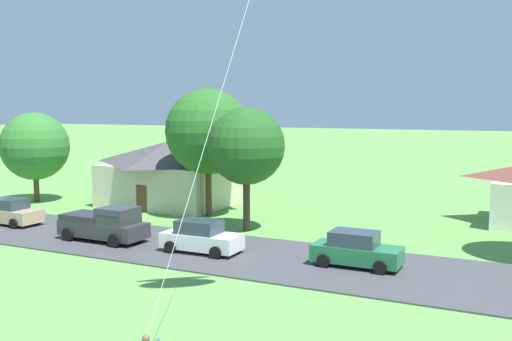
% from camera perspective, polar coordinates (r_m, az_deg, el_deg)
% --- Properties ---
extents(road_strip, '(160.00, 7.84, 0.08)m').
position_cam_1_polar(road_strip, '(28.92, 6.17, -9.07)').
color(road_strip, '#424247').
rests_on(road_strip, ground).
extents(house_left_center, '(10.04, 7.67, 5.02)m').
position_cam_1_polar(house_left_center, '(45.95, -8.50, -0.15)').
color(house_left_center, beige).
rests_on(house_left_center, ground).
extents(tree_near_left, '(5.99, 5.99, 8.96)m').
position_cam_1_polar(tree_near_left, '(40.72, -4.71, 3.81)').
color(tree_near_left, brown).
rests_on(tree_near_left, ground).
extents(tree_left_of_center, '(4.77, 4.77, 7.67)m').
position_cam_1_polar(tree_left_of_center, '(35.64, -0.94, 2.38)').
color(tree_left_of_center, '#4C3823').
rests_on(tree_left_of_center, ground).
extents(tree_near_right, '(5.45, 5.45, 7.24)m').
position_cam_1_polar(tree_near_right, '(50.23, -20.83, 2.23)').
color(tree_near_right, brown).
rests_on(tree_near_right, ground).
extents(parked_car_white_west_end, '(4.23, 2.13, 1.68)m').
position_cam_1_polar(parked_car_white_west_end, '(30.85, -5.40, -6.51)').
color(parked_car_white_west_end, white).
rests_on(parked_car_white_west_end, road_strip).
extents(parked_car_tan_mid_west, '(4.23, 2.14, 1.68)m').
position_cam_1_polar(parked_car_tan_mid_west, '(41.11, -22.93, -3.77)').
color(parked_car_tan_mid_west, tan).
rests_on(parked_car_tan_mid_west, road_strip).
extents(parked_car_green_mid_east, '(4.20, 2.08, 1.68)m').
position_cam_1_polar(parked_car_green_mid_east, '(28.46, 9.77, -7.66)').
color(parked_car_green_mid_east, '#237042').
rests_on(parked_car_green_mid_east, road_strip).
extents(pickup_truck_charcoal_west_side, '(5.25, 2.42, 1.99)m').
position_cam_1_polar(pickup_truck_charcoal_west_side, '(34.30, -14.54, -5.06)').
color(pickup_truck_charcoal_west_side, '#333338').
rests_on(pickup_truck_charcoal_west_side, road_strip).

